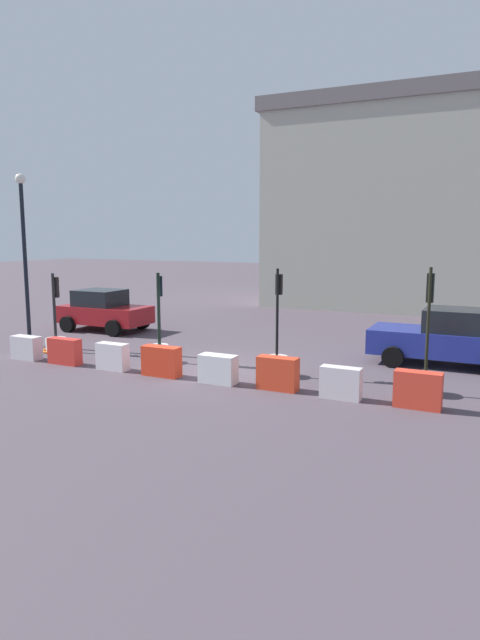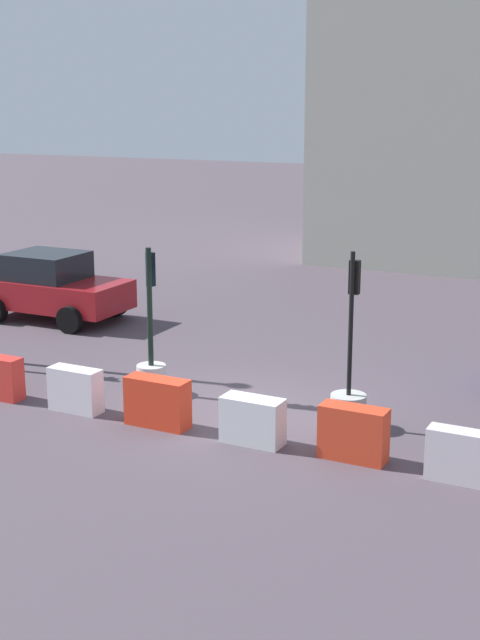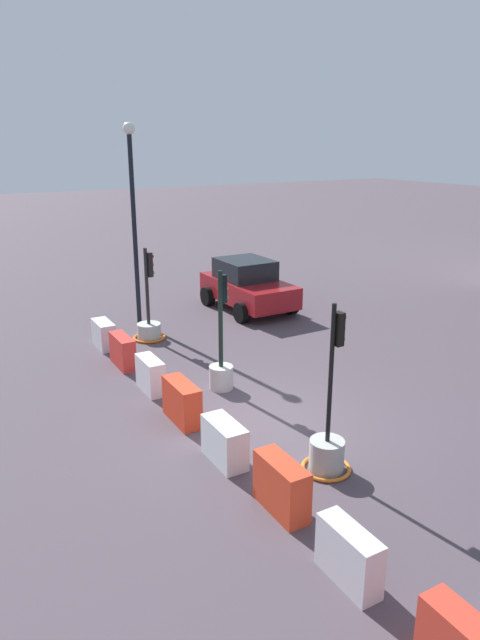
% 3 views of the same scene
% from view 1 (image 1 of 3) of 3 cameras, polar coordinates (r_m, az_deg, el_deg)
% --- Properties ---
extents(ground_plane, '(120.00, 120.00, 0.00)m').
position_cam_1_polar(ground_plane, '(17.10, -3.02, -5.03)').
color(ground_plane, '#4E434C').
extents(traffic_light_0, '(0.97, 0.97, 2.74)m').
position_cam_1_polar(traffic_light_0, '(20.61, -18.32, -1.94)').
color(traffic_light_0, silver).
rests_on(traffic_light_0, ground_plane).
extents(traffic_light_1, '(0.57, 0.57, 2.88)m').
position_cam_1_polar(traffic_light_1, '(18.09, -8.24, -2.46)').
color(traffic_light_1, beige).
rests_on(traffic_light_1, ground_plane).
extents(traffic_light_2, '(0.90, 0.90, 3.12)m').
position_cam_1_polar(traffic_light_2, '(16.20, 3.79, -4.11)').
color(traffic_light_2, '#B0B1AB').
rests_on(traffic_light_2, ground_plane).
extents(traffic_light_3, '(0.89, 0.89, 3.26)m').
position_cam_1_polar(traffic_light_3, '(15.10, 18.46, -5.39)').
color(traffic_light_3, beige).
rests_on(traffic_light_3, ground_plane).
extents(construction_barrier_0, '(1.03, 0.45, 0.77)m').
position_cam_1_polar(construction_barrier_0, '(19.62, -21.02, -2.66)').
color(construction_barrier_0, silver).
rests_on(construction_barrier_0, ground_plane).
extents(construction_barrier_1, '(1.13, 0.38, 0.83)m').
position_cam_1_polar(construction_barrier_1, '(18.47, -17.51, -3.08)').
color(construction_barrier_1, red).
rests_on(construction_barrier_1, ground_plane).
extents(construction_barrier_2, '(1.01, 0.40, 0.82)m').
position_cam_1_polar(construction_barrier_2, '(17.32, -12.93, -3.67)').
color(construction_barrier_2, silver).
rests_on(construction_barrier_2, ground_plane).
extents(construction_barrier_3, '(1.16, 0.44, 0.87)m').
position_cam_1_polar(construction_barrier_3, '(16.31, -8.05, -4.20)').
color(construction_barrier_3, red).
rests_on(construction_barrier_3, ground_plane).
extents(construction_barrier_4, '(1.05, 0.47, 0.79)m').
position_cam_1_polar(construction_barrier_4, '(15.41, -2.27, -5.04)').
color(construction_barrier_4, silver).
rests_on(construction_barrier_4, ground_plane).
extents(construction_barrier_5, '(1.09, 0.43, 0.88)m').
position_cam_1_polar(construction_barrier_5, '(14.76, 3.88, -5.48)').
color(construction_barrier_5, red).
rests_on(construction_barrier_5, ground_plane).
extents(construction_barrier_6, '(1.02, 0.38, 0.81)m').
position_cam_1_polar(construction_barrier_6, '(14.18, 10.28, -6.36)').
color(construction_barrier_6, silver).
rests_on(construction_barrier_6, ground_plane).
extents(construction_barrier_7, '(1.10, 0.40, 0.89)m').
position_cam_1_polar(construction_barrier_7, '(13.86, 17.76, -6.84)').
color(construction_barrier_7, red).
rests_on(construction_barrier_7, ground_plane).
extents(car_red_compact, '(3.85, 2.26, 1.74)m').
position_cam_1_polar(car_red_compact, '(24.43, -13.77, 0.96)').
color(car_red_compact, maroon).
rests_on(car_red_compact, ground_plane).
extents(car_blue_estate, '(4.59, 2.27, 1.80)m').
position_cam_1_polar(car_blue_estate, '(18.52, 20.60, -1.73)').
color(car_blue_estate, navy).
rests_on(car_blue_estate, ground_plane).
extents(building_main_facade, '(12.75, 7.38, 11.44)m').
position_cam_1_polar(building_main_facade, '(33.11, 14.52, 11.39)').
color(building_main_facade, '#A8A999').
rests_on(building_main_facade, ground_plane).
extents(street_lamp_post, '(0.36, 0.36, 6.19)m').
position_cam_1_polar(street_lamp_post, '(21.55, -21.24, 7.47)').
color(street_lamp_post, black).
rests_on(street_lamp_post, ground_plane).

